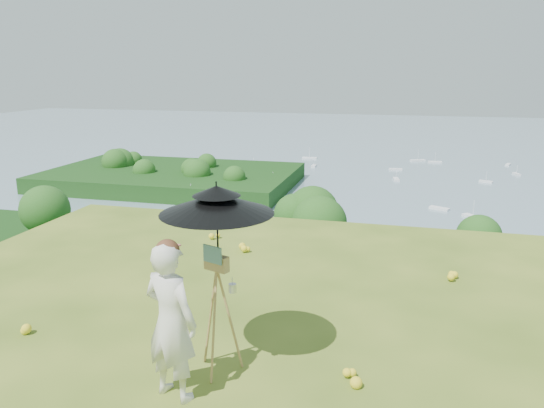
% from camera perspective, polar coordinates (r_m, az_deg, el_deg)
% --- Properties ---
extents(shoreline_tier, '(170.00, 28.00, 8.00)m').
position_cam_1_polar(shoreline_tier, '(88.14, 13.00, -12.54)').
color(shoreline_tier, '#655D50').
rests_on(shoreline_tier, bay_water).
extents(bay_water, '(700.00, 700.00, 0.00)m').
position_cam_1_polar(bay_water, '(246.78, 14.26, 5.13)').
color(bay_water, slate).
rests_on(bay_water, ground).
extents(peninsula, '(90.00, 60.00, 12.00)m').
position_cam_1_polar(peninsula, '(178.84, -10.75, 3.62)').
color(peninsula, black).
rests_on(peninsula, bay_water).
extents(slope_trees, '(110.00, 50.00, 6.00)m').
position_cam_1_polar(slope_trees, '(42.99, 12.83, -11.15)').
color(slope_trees, '#2A5018').
rests_on(slope_trees, forest_slope).
extents(harbor_town, '(110.00, 22.00, 5.00)m').
position_cam_1_polar(harbor_town, '(85.45, 13.24, -8.64)').
color(harbor_town, silver).
rests_on(harbor_town, shoreline_tier).
extents(moored_boats, '(140.00, 140.00, 0.70)m').
position_cam_1_polar(moored_boats, '(169.51, 9.76, 1.48)').
color(moored_boats, white).
rests_on(moored_boats, bay_water).
extents(painter, '(0.68, 0.54, 1.62)m').
position_cam_1_polar(painter, '(5.33, -10.83, -12.30)').
color(painter, silver).
rests_on(painter, ground).
extents(field_easel, '(0.70, 0.70, 1.44)m').
position_cam_1_polar(field_easel, '(5.72, -5.85, -11.19)').
color(field_easel, '#A57B45').
rests_on(field_easel, ground).
extents(sun_umbrella, '(1.47, 1.47, 0.91)m').
position_cam_1_polar(sun_umbrella, '(5.41, -5.91, -2.27)').
color(sun_umbrella, black).
rests_on(sun_umbrella, field_easel).
extents(painter_cap, '(0.28, 0.31, 0.10)m').
position_cam_1_polar(painter_cap, '(5.04, -11.23, -4.49)').
color(painter_cap, '#DC7C78').
rests_on(painter_cap, painter).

